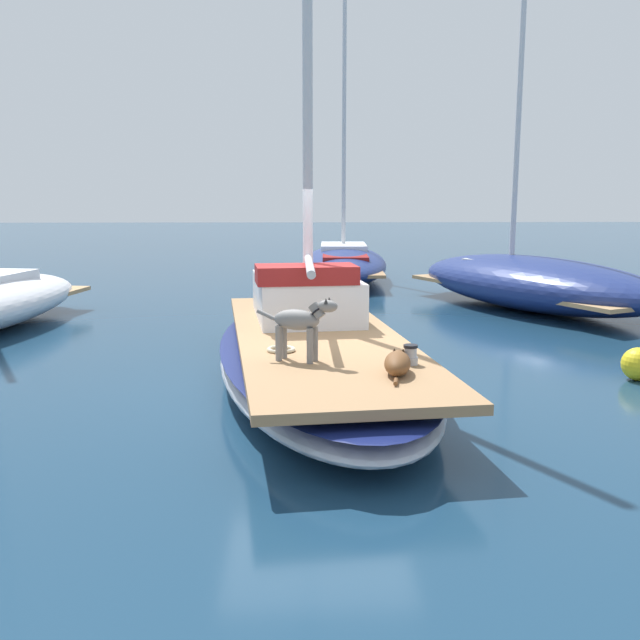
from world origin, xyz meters
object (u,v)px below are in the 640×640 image
dog_brown (398,363)px  deck_winch (410,355)px  dog_grey (301,322)px  moored_boat_starboard_side (532,282)px  sailboat_main (317,358)px  mooring_buoy (638,364)px  moored_boat_far_astern (344,262)px  coiled_rope (281,349)px

dog_brown → deck_winch: 0.41m
dog_grey → moored_boat_starboard_side: bearing=55.9°
dog_grey → moored_boat_starboard_side: size_ratio=0.12×
sailboat_main → dog_brown: size_ratio=7.87×
moored_boat_starboard_side → mooring_buoy: moored_boat_starboard_side is taller
moored_boat_starboard_side → mooring_buoy: size_ratio=16.42×
sailboat_main → mooring_buoy: size_ratio=16.99×
sailboat_main → moored_boat_far_astern: bearing=84.4°
coiled_rope → moored_boat_far_astern: bearing=82.9°
deck_winch → moored_boat_starboard_side: bearing=63.0°
dog_brown → coiled_rope: bearing=138.8°
coiled_rope → sailboat_main: bearing=67.1°
sailboat_main → dog_brown: 2.25m
sailboat_main → mooring_buoy: (4.24, -0.02, -0.12)m
mooring_buoy → moored_boat_starboard_side: bearing=84.3°
dog_grey → coiled_rope: bearing=114.5°
dog_brown → moored_boat_starboard_side: moored_boat_starboard_side is taller
deck_winch → coiled_rope: 1.53m
moored_boat_far_astern → deck_winch: bearing=-90.9°
coiled_rope → moored_boat_far_astern: (1.57, 12.64, -0.16)m
dog_brown → moored_boat_starboard_side: (4.10, 8.03, -0.18)m
dog_grey → moored_boat_far_astern: bearing=84.1°
sailboat_main → moored_boat_far_astern: size_ratio=0.92×
dog_brown → moored_boat_far_astern: bearing=88.4°
dog_brown → moored_boat_far_astern: (0.39, 13.68, -0.25)m
sailboat_main → mooring_buoy: sailboat_main is taller
sailboat_main → dog_brown: (0.74, -2.09, 0.43)m
dog_brown → dog_grey: dog_grey is taller
dog_grey → moored_boat_far_astern: (1.35, 13.12, -0.56)m
deck_winch → mooring_buoy: bearing=27.3°
sailboat_main → dog_grey: dog_grey is taller
deck_winch → mooring_buoy: deck_winch is taller
deck_winch → moored_boat_starboard_side: 8.61m
dog_brown → deck_winch: bearing=62.5°
deck_winch → dog_grey: bearing=170.6°
dog_brown → mooring_buoy: dog_brown is taller
coiled_rope → mooring_buoy: (4.69, 1.04, -0.46)m
moored_boat_starboard_side → moored_boat_far_astern: moored_boat_far_astern is taller
dog_grey → moored_boat_starboard_side: moored_boat_starboard_side is taller
dog_grey → moored_boat_far_astern: 13.21m
moored_boat_starboard_side → deck_winch: bearing=-117.0°
dog_grey → coiled_rope: size_ratio=2.74×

